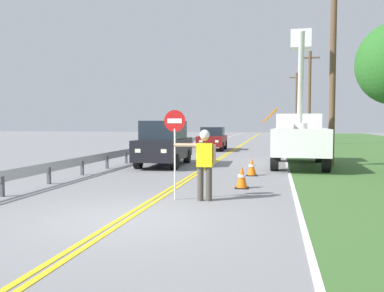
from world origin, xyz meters
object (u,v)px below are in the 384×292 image
at_px(utility_pole_far, 296,104).
at_px(traffic_cone_mid, 252,167).
at_px(utility_bucket_truck, 299,135).
at_px(oncoming_suv_nearest, 164,143).
at_px(flagger_worker, 204,160).
at_px(utility_pole_near, 333,69).
at_px(oncoming_sedan_second, 212,139).
at_px(utility_pole_mid, 309,96).
at_px(stop_sign_paddle, 175,134).
at_px(traffic_cone_lead, 242,177).

relative_size(utility_pole_far, traffic_cone_mid, 12.10).
distance_m(utility_bucket_truck, traffic_cone_mid, 4.80).
distance_m(oncoming_suv_nearest, utility_pole_far, 36.23).
height_order(flagger_worker, utility_pole_near, utility_pole_near).
xyz_separation_m(flagger_worker, traffic_cone_mid, (0.91, 5.18, -0.71)).
relative_size(oncoming_sedan_second, utility_pole_mid, 0.48).
distance_m(utility_pole_near, traffic_cone_mid, 6.79).
bearing_deg(utility_pole_far, flagger_worker, -95.71).
height_order(utility_pole_near, utility_pole_mid, utility_pole_mid).
xyz_separation_m(utility_bucket_truck, oncoming_sedan_second, (-5.66, 9.64, -0.60)).
relative_size(flagger_worker, oncoming_sedan_second, 0.44).
distance_m(oncoming_suv_nearest, utility_pole_near, 8.48).
distance_m(flagger_worker, oncoming_suv_nearest, 8.60).
bearing_deg(stop_sign_paddle, utility_pole_far, 83.29).
bearing_deg(stop_sign_paddle, traffic_cone_lead, 54.70).
bearing_deg(oncoming_sedan_second, oncoming_suv_nearest, -92.69).
relative_size(flagger_worker, utility_pole_mid, 0.21).
xyz_separation_m(utility_bucket_truck, utility_pole_mid, (1.94, 19.30, 3.07)).
bearing_deg(utility_bucket_truck, utility_pole_mid, 84.25).
bearing_deg(utility_bucket_truck, traffic_cone_mid, -114.64).
xyz_separation_m(stop_sign_paddle, utility_pole_near, (5.07, 9.38, 2.77)).
bearing_deg(utility_pole_near, flagger_worker, -114.70).
height_order(utility_bucket_truck, oncoming_sedan_second, utility_bucket_truck).
bearing_deg(utility_bucket_truck, stop_sign_paddle, -110.96).
xyz_separation_m(oncoming_suv_nearest, utility_pole_near, (7.63, 1.41, 3.42)).
relative_size(utility_bucket_truck, traffic_cone_lead, 9.83).
bearing_deg(traffic_cone_lead, traffic_cone_mid, 87.65).
bearing_deg(utility_pole_near, utility_pole_mid, 88.52).
bearing_deg(oncoming_sedan_second, utility_pole_far, 73.55).
distance_m(oncoming_sedan_second, traffic_cone_mid, 14.39).
xyz_separation_m(utility_bucket_truck, traffic_cone_lead, (-2.07, -7.27, -1.10)).
distance_m(oncoming_suv_nearest, oncoming_sedan_second, 11.15).
height_order(stop_sign_paddle, utility_pole_near, utility_pole_near).
relative_size(utility_bucket_truck, oncoming_suv_nearest, 1.48).
height_order(utility_pole_far, traffic_cone_mid, utility_pole_far).
bearing_deg(utility_pole_far, utility_pole_near, -90.03).
height_order(oncoming_sedan_second, utility_pole_near, utility_pole_near).
relative_size(flagger_worker, utility_pole_near, 0.21).
relative_size(utility_pole_mid, traffic_cone_lead, 12.36).
height_order(utility_bucket_truck, utility_pole_far, utility_pole_far).
xyz_separation_m(utility_pole_mid, utility_pole_far, (-0.49, 14.46, -0.09)).
bearing_deg(utility_pole_mid, oncoming_suv_nearest, -111.35).
bearing_deg(utility_pole_mid, utility_pole_far, 91.92).
height_order(utility_pole_mid, utility_pole_far, utility_pole_mid).
relative_size(utility_pole_near, traffic_cone_mid, 12.27).
relative_size(stop_sign_paddle, oncoming_sedan_second, 0.56).
relative_size(flagger_worker, traffic_cone_lead, 2.61).
distance_m(stop_sign_paddle, oncoming_sedan_second, 19.23).
xyz_separation_m(utility_pole_near, utility_pole_mid, (0.50, 19.38, 0.03)).
distance_m(stop_sign_paddle, utility_pole_mid, 29.43).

